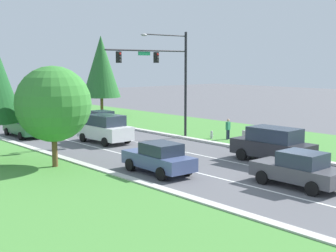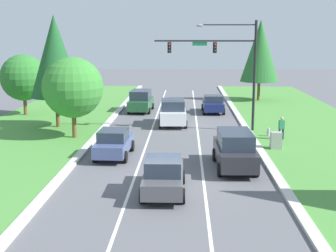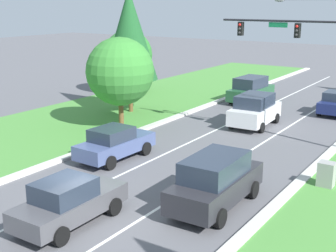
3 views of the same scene
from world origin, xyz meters
The scene contains 19 objects.
ground_plane centered at (0.00, 0.00, 0.00)m, with size 160.00×160.00×0.00m, color #5B5B60.
curb_strip_right centered at (5.65, 0.00, 0.07)m, with size 0.50×90.00×0.15m.
curb_strip_left centered at (-5.65, 0.00, 0.07)m, with size 0.50×90.00×0.15m.
lane_stripe_inner_left centered at (-1.80, 0.00, 0.00)m, with size 0.14×81.00×0.01m.
lane_stripe_inner_right centered at (1.80, 0.00, 0.00)m, with size 0.14×81.00×0.01m.
traffic_signal_mast centered at (3.94, 14.00, 5.57)m, with size 7.70×0.41×8.41m.
graphite_sedan centered at (-0.17, -0.67, 0.87)m, with size 2.06×4.53×1.76m.
charcoal_suv centered at (3.60, 3.62, 1.09)m, with size 2.25×5.11×2.13m.
slate_blue_sedan centered at (-3.50, 5.92, 0.87)m, with size 2.12×4.57×1.72m.
white_suv centered at (-0.20, 16.22, 1.08)m, with size 2.41×4.69×2.12m.
navy_sedan centered at (3.48, 22.60, 0.84)m, with size 2.10×4.11×1.69m.
forest_suv centered at (-3.49, 23.03, 1.05)m, with size 2.32×4.96×2.08m.
utility_cabinet centered at (6.72, 8.07, 0.59)m, with size 0.70×0.60×1.17m.
pedestrian centered at (7.62, 10.82, 0.94)m, with size 0.42×0.29×1.69m.
fire_hydrant centered at (6.92, 11.90, 0.34)m, with size 0.34×0.20×0.70m.
conifer_near_right_tree centered at (9.04, 30.82, 5.58)m, with size 4.23×4.23×8.98m.
oak_near_left_tree centered at (-13.91, 20.31, 3.50)m, with size 4.21×4.21×5.61m.
oak_far_left_tree centered at (-7.12, 10.91, 3.69)m, with size 4.31×4.31×5.85m.
conifer_mid_left_tree centered at (-9.37, 14.79, 5.68)m, with size 4.01×4.01×8.90m.
Camera 2 is at (0.84, -21.71, 7.39)m, focal length 50.00 mm.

